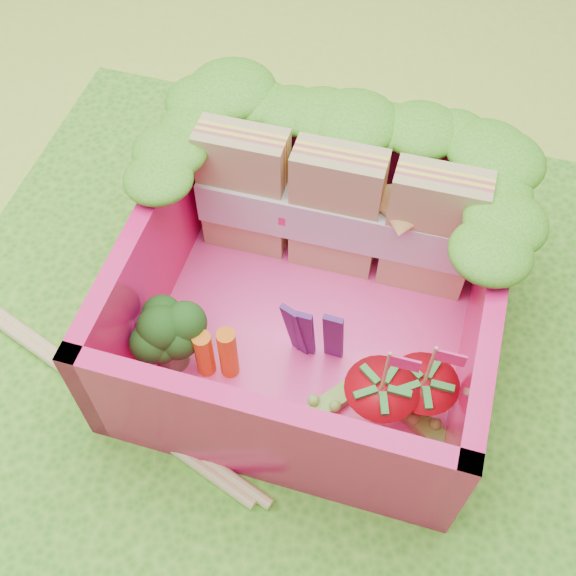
% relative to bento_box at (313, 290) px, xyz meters
% --- Properties ---
extents(ground, '(14.00, 14.00, 0.00)m').
position_rel_bento_box_xyz_m(ground, '(-0.19, -0.06, -0.31)').
color(ground, '#A8D43B').
rests_on(ground, ground).
extents(placemat, '(2.60, 2.60, 0.03)m').
position_rel_bento_box_xyz_m(placemat, '(-0.19, -0.06, -0.29)').
color(placemat, '#419621').
rests_on(placemat, ground).
extents(bento_floor, '(1.30, 1.30, 0.05)m').
position_rel_bento_box_xyz_m(bento_floor, '(0.00, 0.00, -0.25)').
color(bento_floor, '#FE4098').
rests_on(bento_floor, placemat).
extents(bento_box, '(1.30, 1.30, 0.55)m').
position_rel_bento_box_xyz_m(bento_box, '(0.00, 0.00, 0.00)').
color(bento_box, '#E41360').
rests_on(bento_box, placemat).
extents(lettuce_ruffle, '(1.43, 0.76, 0.11)m').
position_rel_bento_box_xyz_m(lettuce_ruffle, '(0.00, 0.47, 0.33)').
color(lettuce_ruffle, '#238818').
rests_on(lettuce_ruffle, bento_box).
extents(sandwich_stack, '(1.09, 0.19, 0.60)m').
position_rel_bento_box_xyz_m(sandwich_stack, '(0.01, 0.33, 0.07)').
color(sandwich_stack, tan).
rests_on(sandwich_stack, bento_floor).
extents(broccoli, '(0.31, 0.31, 0.26)m').
position_rel_bento_box_xyz_m(broccoli, '(-0.46, -0.31, -0.04)').
color(broccoli, '#568E45').
rests_on(broccoli, bento_floor).
extents(carrot_sticks, '(0.16, 0.09, 0.26)m').
position_rel_bento_box_xyz_m(carrot_sticks, '(-0.28, -0.30, -0.10)').
color(carrot_sticks, orange).
rests_on(carrot_sticks, bento_floor).
extents(purple_wedges, '(0.21, 0.04, 0.38)m').
position_rel_bento_box_xyz_m(purple_wedges, '(0.04, -0.16, -0.04)').
color(purple_wedges, '#3E1856').
rests_on(purple_wedges, bento_floor).
extents(strawberry_left, '(0.25, 0.25, 0.49)m').
position_rel_bento_box_xyz_m(strawberry_left, '(0.33, -0.34, -0.09)').
color(strawberry_left, '#B80B1E').
rests_on(strawberry_left, bento_floor).
extents(strawberry_right, '(0.24, 0.24, 0.48)m').
position_rel_bento_box_xyz_m(strawberry_right, '(0.46, -0.27, -0.10)').
color(strawberry_right, '#B80B1E').
rests_on(strawberry_right, bento_floor).
extents(snap_peas, '(0.64, 0.29, 0.05)m').
position_rel_bento_box_xyz_m(snap_peas, '(0.32, -0.34, -0.20)').
color(snap_peas, '#5FBC3B').
rests_on(snap_peas, bento_floor).
extents(chopsticks, '(2.30, 0.82, 0.04)m').
position_rel_bento_box_xyz_m(chopsticks, '(-1.09, -0.36, -0.25)').
color(chopsticks, '#D8C376').
rests_on(chopsticks, placemat).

